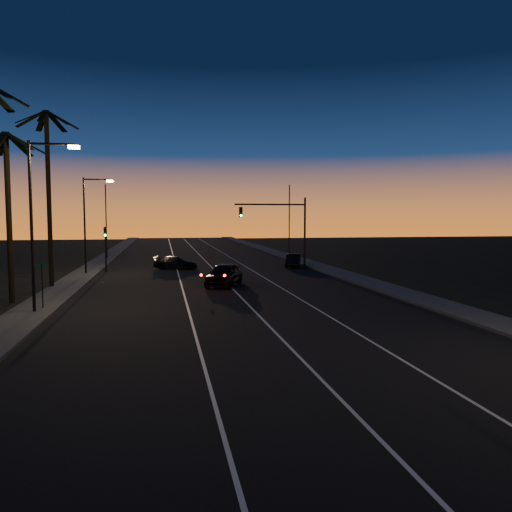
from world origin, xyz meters
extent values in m
cube|color=black|center=(0.00, 30.00, 0.01)|extent=(20.00, 170.00, 0.01)
cube|color=#383836|center=(-11.20, 30.00, 0.08)|extent=(2.40, 170.00, 0.16)
cube|color=#383836|center=(11.20, 30.00, 0.08)|extent=(2.40, 170.00, 0.16)
cube|color=silver|center=(-3.00, 30.00, 0.02)|extent=(0.12, 160.00, 0.01)
cube|color=silver|center=(0.50, 30.00, 0.02)|extent=(0.12, 160.00, 0.01)
cube|color=silver|center=(4.00, 30.00, 0.02)|extent=(0.12, 160.00, 0.01)
cube|color=black|center=(-11.57, 18.26, 10.94)|extent=(2.18, 0.92, 1.18)
cylinder|color=black|center=(-13.20, 24.00, 5.00)|extent=(0.32, 0.32, 10.00)
cube|color=black|center=(-12.17, 24.26, 9.44)|extent=(2.18, 0.92, 1.18)
cube|color=black|center=(-12.76, 24.97, 9.44)|extent=(1.25, 2.12, 1.18)
cube|color=black|center=(-13.68, 24.94, 9.44)|extent=(1.34, 2.09, 1.18)
cube|color=black|center=(-13.17, 22.94, 9.44)|extent=(0.45, 2.16, 1.18)
cube|color=black|center=(-12.35, 23.36, 9.44)|extent=(1.95, 1.61, 1.18)
cylinder|color=black|center=(-12.20, 30.00, 6.25)|extent=(0.32, 0.32, 12.50)
cube|color=black|center=(-11.17, 30.26, 11.94)|extent=(2.18, 0.92, 1.18)
cube|color=black|center=(-11.76, 30.97, 11.94)|extent=(1.25, 2.12, 1.18)
cube|color=black|center=(-12.68, 30.94, 11.94)|extent=(1.34, 2.09, 1.18)
cube|color=black|center=(-13.24, 30.21, 11.94)|extent=(2.18, 0.82, 1.18)
cube|color=black|center=(-13.01, 29.32, 11.94)|extent=(1.90, 1.69, 1.18)
cube|color=black|center=(-12.17, 28.94, 11.94)|extent=(0.45, 2.16, 1.18)
cube|color=black|center=(-11.35, 29.36, 11.94)|extent=(1.95, 1.61, 1.18)
cylinder|color=black|center=(-11.00, 20.00, 4.50)|extent=(0.16, 0.16, 9.00)
cylinder|color=black|center=(-9.90, 20.00, 8.85)|extent=(2.20, 0.12, 0.12)
cube|color=#FFC566|center=(-8.80, 20.00, 8.72)|extent=(0.55, 0.26, 0.16)
cylinder|color=black|center=(-11.00, 38.00, 4.25)|extent=(0.16, 0.16, 8.50)
cylinder|color=black|center=(-9.90, 38.00, 8.35)|extent=(2.20, 0.12, 0.12)
cube|color=#FFC566|center=(-8.80, 38.00, 8.22)|extent=(0.55, 0.26, 0.16)
cylinder|color=black|center=(-10.80, 21.00, 1.30)|extent=(0.06, 0.06, 2.60)
cube|color=#0C4925|center=(-10.80, 21.00, 2.45)|extent=(0.70, 0.03, 0.20)
cylinder|color=black|center=(9.50, 40.00, 3.50)|extent=(0.20, 0.20, 7.00)
cylinder|color=black|center=(6.00, 40.00, 6.30)|extent=(7.00, 0.16, 0.16)
cube|color=black|center=(3.10, 40.00, 5.55)|extent=(0.32, 0.28, 1.00)
sphere|color=black|center=(3.10, 39.83, 5.87)|extent=(0.20, 0.20, 0.20)
sphere|color=black|center=(3.10, 39.83, 5.55)|extent=(0.20, 0.20, 0.20)
sphere|color=#14FF59|center=(3.10, 39.83, 5.23)|extent=(0.20, 0.20, 0.20)
cylinder|color=black|center=(-9.50, 40.00, 2.10)|extent=(0.14, 0.14, 4.20)
cube|color=black|center=(-9.50, 40.00, 3.70)|extent=(0.28, 0.25, 0.90)
sphere|color=black|center=(-9.50, 39.85, 3.98)|extent=(0.18, 0.18, 0.18)
sphere|color=black|center=(-9.50, 39.85, 3.70)|extent=(0.18, 0.18, 0.18)
sphere|color=#14FF59|center=(-9.50, 39.85, 3.42)|extent=(0.18, 0.18, 0.18)
cylinder|color=black|center=(-11.00, 55.00, 4.50)|extent=(0.14, 0.14, 9.00)
cylinder|color=black|center=(11.00, 52.00, 4.50)|extent=(0.14, 0.14, 9.00)
imported|color=black|center=(0.12, 29.00, 0.84)|extent=(3.69, 5.27, 1.67)
sphere|color=#FF0F05|center=(-1.76, 26.62, 1.11)|extent=(0.18, 0.18, 0.18)
sphere|color=#FF0F05|center=(-0.22, 25.99, 1.11)|extent=(0.18, 0.18, 0.18)
imported|color=black|center=(8.65, 41.14, 0.68)|extent=(2.57, 4.29, 1.33)
imported|color=black|center=(-3.12, 41.40, 0.63)|extent=(4.59, 3.03, 1.24)
camera|label=1|loc=(-4.33, -7.54, 5.11)|focal=35.00mm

